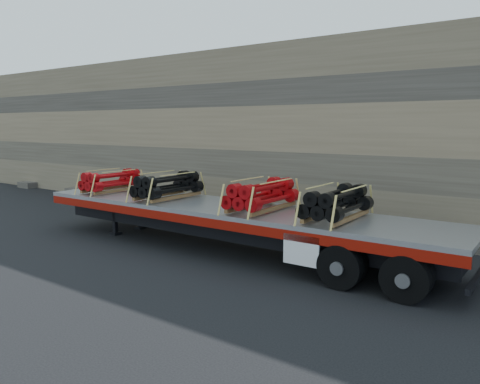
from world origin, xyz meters
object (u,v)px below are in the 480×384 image
object	(u,v)px
bundle_midfront	(168,186)
trailer	(228,228)
bundle_midrear	(262,196)
bundle_front	(112,181)
bundle_rear	(337,204)

from	to	relation	value
bundle_midfront	trailer	bearing A→B (deg)	-0.00
bundle_midfront	bundle_midrear	bearing A→B (deg)	-0.00
trailer	bundle_midfront	world-z (taller)	bundle_midfront
trailer	bundle_front	xyz separation A→B (m)	(-5.34, -0.07, 1.08)
bundle_front	bundle_midrear	bearing A→B (deg)	0.00
bundle_front	bundle_midfront	world-z (taller)	bundle_midfront
bundle_rear	bundle_midfront	bearing A→B (deg)	180.00
trailer	bundle_front	world-z (taller)	bundle_front
bundle_front	bundle_rear	bearing A→B (deg)	0.00
bundle_midfront	bundle_front	bearing A→B (deg)	-180.00
bundle_midfront	bundle_rear	size ratio (longest dim) A/B	1.01
bundle_front	bundle_midrear	xyz separation A→B (m)	(6.57, 0.09, 0.04)
bundle_midfront	bundle_rear	distance (m)	6.04
bundle_midrear	trailer	bearing A→B (deg)	-180.00
trailer	bundle_midrear	bearing A→B (deg)	0.00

